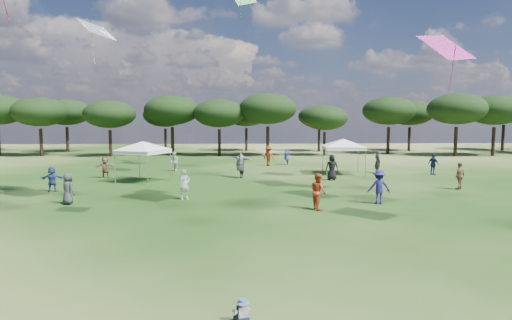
{
  "coord_description": "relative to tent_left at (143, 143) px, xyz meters",
  "views": [
    {
      "loc": [
        -0.22,
        -7.14,
        4.44
      ],
      "look_at": [
        0.31,
        6.0,
        3.18
      ],
      "focal_mm": 30.0,
      "sensor_mm": 36.0,
      "label": 1
    }
  ],
  "objects": [
    {
      "name": "tree_line",
      "position": [
        9.37,
        24.22,
        2.67
      ],
      "size": [
        108.78,
        17.63,
        7.77
      ],
      "color": "black",
      "rests_on": "ground"
    },
    {
      "name": "tent_left",
      "position": [
        0.0,
        0.0,
        0.0
      ],
      "size": [
        5.35,
        5.35,
        3.18
      ],
      "rotation": [
        0.0,
        0.0,
        -0.43
      ],
      "color": "gray",
      "rests_on": "ground"
    },
    {
      "name": "tent_right",
      "position": [
        15.19,
        3.7,
        -0.01
      ],
      "size": [
        6.3,
        6.3,
        3.16
      ],
      "rotation": [
        0.0,
        0.0,
        -0.09
      ],
      "color": "gray",
      "rests_on": "ground"
    },
    {
      "name": "toddler",
      "position": [
        6.83,
        -21.42,
        -2.5
      ],
      "size": [
        0.43,
        0.46,
        0.58
      ],
      "rotation": [
        0.0,
        0.0,
        0.32
      ],
      "color": "black",
      "rests_on": "ground"
    },
    {
      "name": "festival_crowd",
      "position": [
        8.38,
        0.82,
        -1.87
      ],
      "size": [
        28.1,
        22.33,
        1.92
      ],
      "color": "navy",
      "rests_on": "ground"
    }
  ]
}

